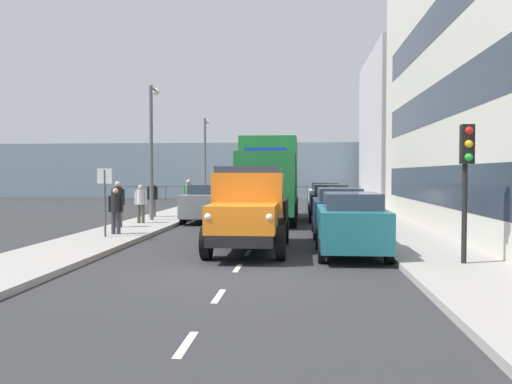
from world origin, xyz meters
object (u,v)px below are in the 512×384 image
Objects in this scene: car_teal_kerbside_near at (351,223)px; car_white_kerbside_3 at (325,197)px; pedestrian_with_bag at (116,207)px; lamp_post_promenade at (152,139)px; truck_vintage_orange at (248,211)px; street_sign at (105,190)px; lorry_cargo_green at (270,177)px; car_navy_kerbside_1 at (339,211)px; pedestrian_in_dark_coat at (152,196)px; car_grey_oppositeside_0 at (207,203)px; car_black_kerbside_2 at (330,202)px; pedestrian_by_lamp at (141,201)px; pedestrian_couple_a at (118,200)px; lamp_post_far at (205,153)px; traffic_light_near at (466,163)px; pedestrian_strolling at (189,194)px; car_silver_oppositeside_1 at (227,197)px.

car_teal_kerbside_near and car_white_kerbside_3 have the same top height.
pedestrian_with_bag is 0.26× the size of lamp_post_promenade.
street_sign is at bearing -23.30° from truck_vintage_orange.
lorry_cargo_green is at bearing -125.00° from pedestrian_with_bag.
pedestrian_in_dark_coat is at bearing -35.00° from car_navy_kerbside_1.
lorry_cargo_green is 8.57m from pedestrian_with_bag.
pedestrian_with_bag reaches higher than car_navy_kerbside_1.
car_grey_oppositeside_0 is at bearing 163.54° from pedestrian_in_dark_coat.
car_grey_oppositeside_0 is at bearing 8.58° from car_black_kerbside_2.
lamp_post_promenade is at bearing -28.92° from car_navy_kerbside_1.
pedestrian_by_lamp is at bearing 88.78° from lamp_post_promenade.
car_teal_kerbside_near is 2.18× the size of pedestrian_couple_a.
car_grey_oppositeside_0 is at bearing 10.44° from lorry_cargo_green.
lamp_post_far is at bearing -69.95° from car_teal_kerbside_near.
car_navy_kerbside_1 is at bearing -164.85° from street_sign.
pedestrian_with_bag is at bearing 43.53° from car_black_kerbside_2.
traffic_light_near is 0.55× the size of lamp_post_far.
traffic_light_near reaches higher than street_sign.
car_white_kerbside_3 is at bearing -120.42° from pedestrian_with_bag.
pedestrian_strolling is (7.02, 4.28, 0.31)m from car_white_kerbside_3.
lamp_post_promenade reaches higher than car_silver_oppositeside_1.
car_teal_kerbside_near is 8.25m from street_sign.
traffic_light_near reaches higher than car_black_kerbside_2.
car_black_kerbside_2 is 2.56× the size of pedestrian_by_lamp.
lorry_cargo_green reaches higher than car_teal_kerbside_near.
car_silver_oppositeside_1 is at bearing -108.59° from lamp_post_promenade.
pedestrian_in_dark_coat is (0.05, -4.97, -0.03)m from pedestrian_couple_a.
pedestrian_by_lamp is 4.91m from street_sign.
car_navy_kerbside_1 is 0.99× the size of car_grey_oppositeside_0.
lorry_cargo_green is 5.74m from pedestrian_in_dark_coat.
lorry_cargo_green is (-0.01, -9.86, 0.90)m from truck_vintage_orange.
pedestrian_by_lamp is (8.07, 3.19, 0.20)m from car_black_kerbside_2.
truck_vintage_orange reaches higher than car_black_kerbside_2.
car_grey_oppositeside_0 is (5.64, 6.64, 0.00)m from car_white_kerbside_3.
pedestrian_with_bag is at bearing -27.39° from traffic_light_near.
car_silver_oppositeside_1 is 4.31m from pedestrian_strolling.
lamp_post_promenade is at bearing 15.43° from car_grey_oppositeside_0.
pedestrian_by_lamp is at bearing 74.57° from car_silver_oppositeside_1.
lamp_post_promenade reaches higher than pedestrian_in_dark_coat.
traffic_light_near reaches higher than pedestrian_strolling.
car_black_kerbside_2 is 7.19m from pedestrian_strolling.
pedestrian_with_bag is at bearing 107.54° from pedestrian_couple_a.
street_sign is at bearing -23.74° from traffic_light_near.
traffic_light_near is 0.53× the size of lamp_post_promenade.
pedestrian_strolling is at bearing 71.30° from car_silver_oppositeside_1.
lamp_post_far reaches higher than pedestrian_couple_a.
pedestrian_in_dark_coat is at bearing 86.74° from lamp_post_far.
car_teal_kerbside_near is 23.06m from lamp_post_far.
car_white_kerbside_3 is at bearing -99.99° from truck_vintage_orange.
lorry_cargo_green is at bearing -140.33° from pedestrian_couple_a.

